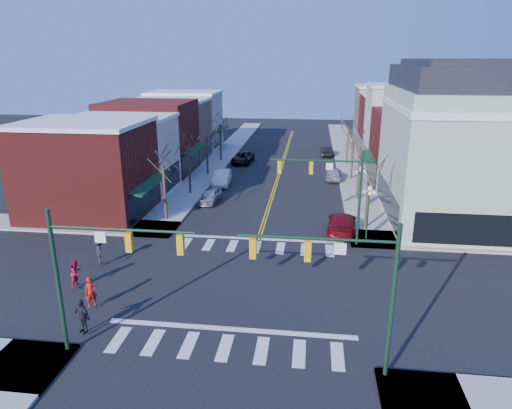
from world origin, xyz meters
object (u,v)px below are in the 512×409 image
(victorian_corner, at_px, (467,143))
(car_right_far, at_px, (326,151))
(car_right_near, at_px, (341,223))
(pedestrian_dark_a, at_px, (82,316))
(pedestrian_dark_b, at_px, (100,251))
(car_left_mid, at_px, (222,178))
(car_left_near, at_px, (210,196))
(pedestrian_red_a, at_px, (91,292))
(car_right_mid, at_px, (334,174))
(lamppost_corner, at_px, (369,204))
(lamppost_midblock, at_px, (361,181))
(pedestrian_red_b, at_px, (76,273))
(car_left_far, at_px, (243,158))

(victorian_corner, xyz_separation_m, car_right_far, (-10.65, 25.62, -5.98))
(car_right_near, xyz_separation_m, pedestrian_dark_a, (-13.70, -15.93, 0.28))
(pedestrian_dark_b, bearing_deg, victorian_corner, -106.69)
(car_right_near, xyz_separation_m, pedestrian_dark_b, (-16.40, -8.16, 0.26))
(pedestrian_dark_b, bearing_deg, car_right_far, -64.77)
(car_left_mid, height_order, pedestrian_dark_a, pedestrian_dark_a)
(car_left_near, relative_size, pedestrian_dark_a, 2.14)
(car_left_mid, distance_m, pedestrian_red_a, 26.63)
(car_right_mid, bearing_deg, car_left_mid, 18.79)
(car_left_mid, xyz_separation_m, pedestrian_dark_a, (-1.40, -28.95, 0.27))
(victorian_corner, distance_m, lamppost_corner, 10.89)
(lamppost_midblock, height_order, car_left_mid, lamppost_midblock)
(car_right_mid, xyz_separation_m, car_right_far, (-0.55, 13.54, -0.07))
(car_right_far, height_order, pedestrian_dark_a, pedestrian_dark_a)
(pedestrian_red_b, bearing_deg, car_right_near, -46.97)
(pedestrian_red_b, bearing_deg, lamppost_midblock, -39.67)
(car_right_mid, bearing_deg, lamppost_midblock, 101.36)
(car_left_near, relative_size, car_left_far, 0.76)
(car_right_near, height_order, car_right_mid, car_right_near)
(pedestrian_red_a, xyz_separation_m, pedestrian_red_b, (-1.98, 2.15, -0.01))
(car_left_far, relative_size, car_right_near, 0.95)
(car_left_far, bearing_deg, pedestrian_dark_b, -94.99)
(victorian_corner, relative_size, pedestrian_red_a, 8.03)
(lamppost_midblock, bearing_deg, car_left_far, 125.34)
(victorian_corner, bearing_deg, pedestrian_dark_b, -154.40)
(lamppost_corner, xyz_separation_m, pedestrian_dark_a, (-15.50, -14.47, -1.89))
(car_left_near, distance_m, pedestrian_dark_b, 15.34)
(pedestrian_red_a, xyz_separation_m, pedestrian_dark_a, (0.72, -2.41, 0.03))
(lamppost_corner, xyz_separation_m, pedestrian_dark_b, (-18.20, -6.70, -1.91))
(car_left_mid, relative_size, pedestrian_red_a, 2.73)
(lamppost_midblock, xyz_separation_m, car_right_near, (-1.80, -5.04, -2.17))
(lamppost_midblock, xyz_separation_m, car_left_near, (-13.95, 1.53, -2.29))
(car_right_far, relative_size, pedestrian_red_b, 2.35)
(pedestrian_red_b, bearing_deg, pedestrian_dark_a, -141.07)
(pedestrian_red_a, bearing_deg, car_right_near, 8.17)
(car_left_near, distance_m, car_left_far, 17.42)
(car_left_mid, height_order, car_right_far, car_left_mid)
(lamppost_corner, xyz_separation_m, pedestrian_red_b, (-18.20, -9.90, -1.93))
(pedestrian_red_a, height_order, pedestrian_dark_b, pedestrian_dark_b)
(victorian_corner, xyz_separation_m, pedestrian_red_a, (-24.52, -18.05, -5.62))
(car_right_mid, relative_size, pedestrian_dark_a, 2.39)
(lamppost_corner, relative_size, pedestrian_red_a, 2.44)
(car_left_far, height_order, car_right_mid, car_right_mid)
(car_left_far, bearing_deg, pedestrian_dark_a, -89.52)
(lamppost_midblock, height_order, car_left_near, lamppost_midblock)
(pedestrian_dark_b, bearing_deg, pedestrian_red_a, 158.00)
(victorian_corner, height_order, car_right_near, victorian_corner)
(lamppost_midblock, distance_m, pedestrian_dark_a, 26.14)
(lamppost_midblock, bearing_deg, car_right_mid, 98.84)
(pedestrian_red_b, distance_m, pedestrian_dark_a, 5.30)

